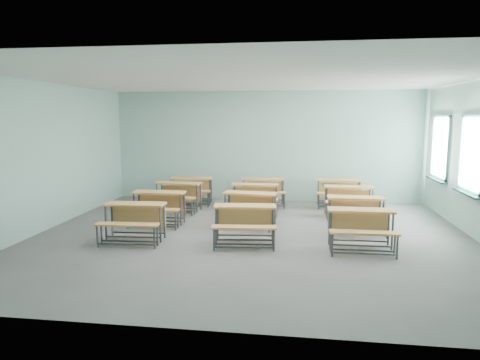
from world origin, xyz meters
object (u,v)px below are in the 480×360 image
at_px(desk_unit_r2c2, 349,197).
at_px(desk_unit_r3c0, 191,186).
at_px(desk_unit_r2c1, 255,194).
at_px(desk_unit_r3c1, 263,187).
at_px(desk_unit_r0c0, 133,216).
at_px(desk_unit_r1c1, 249,204).
at_px(desk_unit_r2c0, 177,192).
at_px(desk_unit_r3c2, 339,189).
at_px(desk_unit_r1c2, 356,209).
at_px(desk_unit_r0c2, 361,223).
at_px(desk_unit_r0c1, 245,219).
at_px(desk_unit_r1c0, 158,203).

height_order(desk_unit_r2c2, desk_unit_r3c0, same).
distance_m(desk_unit_r2c1, desk_unit_r3c1, 1.05).
height_order(desk_unit_r0c0, desk_unit_r3c1, same).
height_order(desk_unit_r1c1, desk_unit_r2c0, same).
height_order(desk_unit_r2c1, desk_unit_r3c2, same).
relative_size(desk_unit_r2c1, desk_unit_r2c2, 1.01).
distance_m(desk_unit_r1c2, desk_unit_r3c0, 4.92).
bearing_deg(desk_unit_r0c2, desk_unit_r0c1, 177.43).
xyz_separation_m(desk_unit_r2c2, desk_unit_r3c0, (-4.27, 0.99, 0.00)).
bearing_deg(desk_unit_r3c2, desk_unit_r3c1, -177.09).
height_order(desk_unit_r1c2, desk_unit_r2c0, same).
relative_size(desk_unit_r0c1, desk_unit_r3c2, 1.05).
relative_size(desk_unit_r1c0, desk_unit_r2c2, 0.99).
bearing_deg(desk_unit_r2c2, desk_unit_r1c1, -153.25).
relative_size(desk_unit_r0c1, desk_unit_r1c2, 1.04).
xyz_separation_m(desk_unit_r0c2, desk_unit_r2c1, (-2.26, 2.80, 0.00)).
xyz_separation_m(desk_unit_r1c1, desk_unit_r3c0, (-1.93, 2.25, 0.00)).
bearing_deg(desk_unit_r3c1, desk_unit_r2c2, -32.92).
bearing_deg(desk_unit_r0c1, desk_unit_r3c1, 83.75).
height_order(desk_unit_r0c2, desk_unit_r3c0, same).
bearing_deg(desk_unit_r1c0, desk_unit_r3c1, 48.31).
relative_size(desk_unit_r1c1, desk_unit_r3c0, 1.02).
bearing_deg(desk_unit_r0c1, desk_unit_r3c0, 113.21).
xyz_separation_m(desk_unit_r2c0, desk_unit_r3c0, (0.11, 0.97, 0.00)).
xyz_separation_m(desk_unit_r1c2, desk_unit_r2c0, (-4.37, 1.49, 0.00)).
height_order(desk_unit_r1c0, desk_unit_r2c0, same).
distance_m(desk_unit_r3c0, desk_unit_r3c1, 2.06).
distance_m(desk_unit_r2c0, desk_unit_r3c2, 4.39).
bearing_deg(desk_unit_r2c1, desk_unit_r0c2, -53.34).
xyz_separation_m(desk_unit_r1c0, desk_unit_r3c2, (4.29, 2.57, 0.00)).
bearing_deg(desk_unit_r1c1, desk_unit_r3c2, 54.06).
distance_m(desk_unit_r0c0, desk_unit_r3c2, 5.85).
height_order(desk_unit_r2c2, desk_unit_r3c2, same).
xyz_separation_m(desk_unit_r0c0, desk_unit_r0c2, (4.38, 0.02, 0.00)).
xyz_separation_m(desk_unit_r0c0, desk_unit_r3c2, (4.33, 3.94, 0.00)).
distance_m(desk_unit_r0c2, desk_unit_r1c0, 4.55).
relative_size(desk_unit_r1c1, desk_unit_r3c2, 1.06).
distance_m(desk_unit_r2c1, desk_unit_r3c2, 2.47).
distance_m(desk_unit_r2c1, desk_unit_r3c0, 2.14).
bearing_deg(desk_unit_r1c1, desk_unit_r2c1, 96.57).
relative_size(desk_unit_r2c0, desk_unit_r3c0, 1.00).
bearing_deg(desk_unit_r0c0, desk_unit_r0c1, -0.22).
relative_size(desk_unit_r1c1, desk_unit_r2c1, 1.04).
xyz_separation_m(desk_unit_r2c1, desk_unit_r2c2, (2.35, -0.04, 0.00)).
height_order(desk_unit_r0c2, desk_unit_r1c0, same).
distance_m(desk_unit_r1c2, desk_unit_r3c1, 3.38).
height_order(desk_unit_r0c0, desk_unit_r0c1, same).
bearing_deg(desk_unit_r1c1, desk_unit_r0c0, -137.95).
distance_m(desk_unit_r0c1, desk_unit_r1c2, 2.55).
height_order(desk_unit_r0c1, desk_unit_r3c0, same).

